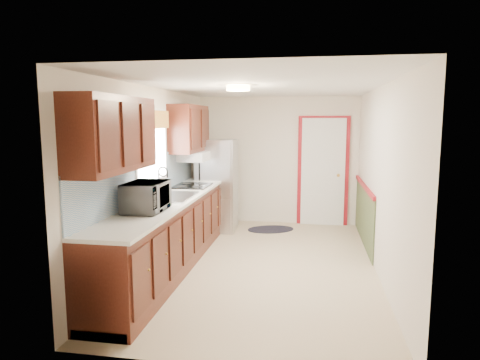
% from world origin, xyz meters
% --- Properties ---
extents(room_shell, '(3.20, 5.20, 2.52)m').
position_xyz_m(room_shell, '(0.00, 0.00, 1.20)').
color(room_shell, tan).
rests_on(room_shell, ground).
extents(kitchen_run, '(0.63, 4.00, 2.20)m').
position_xyz_m(kitchen_run, '(-1.24, -0.29, 0.81)').
color(kitchen_run, '#3D160D').
rests_on(kitchen_run, ground).
extents(back_wall_trim, '(1.12, 2.30, 2.08)m').
position_xyz_m(back_wall_trim, '(0.99, 2.21, 0.89)').
color(back_wall_trim, maroon).
rests_on(back_wall_trim, ground).
extents(ceiling_fixture, '(0.30, 0.30, 0.06)m').
position_xyz_m(ceiling_fixture, '(-0.30, -0.20, 2.36)').
color(ceiling_fixture, '#FFD88C').
rests_on(ceiling_fixture, room_shell).
extents(microwave, '(0.34, 0.60, 0.40)m').
position_xyz_m(microwave, '(-1.20, -1.10, 1.14)').
color(microwave, white).
rests_on(microwave, kitchen_run).
extents(refrigerator, '(0.69, 0.69, 1.62)m').
position_xyz_m(refrigerator, '(-1.02, 1.75, 0.81)').
color(refrigerator, '#B7B7BC').
rests_on(refrigerator, ground).
extents(rug, '(0.98, 0.80, 0.01)m').
position_xyz_m(rug, '(-0.06, 1.90, 0.01)').
color(rug, black).
rests_on(rug, ground).
extents(cooktop, '(0.52, 0.62, 0.02)m').
position_xyz_m(cooktop, '(-1.19, 0.75, 0.95)').
color(cooktop, black).
rests_on(cooktop, kitchen_run).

